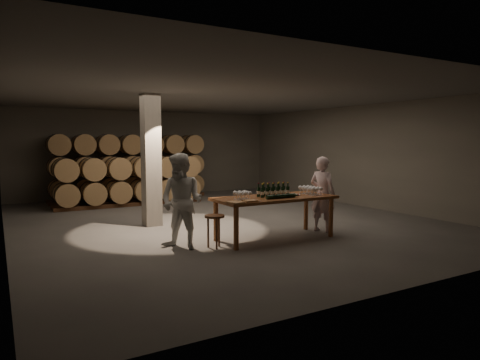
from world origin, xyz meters
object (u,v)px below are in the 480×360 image
notebook_near (250,201)px  stool (215,221)px  tasting_table (275,201)px  bottle_cluster (273,191)px  person_man (322,194)px  plate (294,195)px  person_woman (182,201)px

notebook_near → stool: size_ratio=0.40×
tasting_table → bottle_cluster: 0.22m
bottle_cluster → notebook_near: bearing=-151.8°
tasting_table → person_man: (1.35, 0.06, 0.07)m
bottle_cluster → notebook_near: (-0.86, -0.46, -0.09)m
person_man → bottle_cluster: bearing=70.9°
plate → notebook_near: notebook_near is taller
person_man → person_woman: person_woman is taller
stool → tasting_table: bearing=3.1°
plate → person_woman: (-2.52, 0.19, 0.01)m
tasting_table → notebook_near: notebook_near is taller
plate → person_woman: 2.53m
plate → person_man: size_ratio=0.17×
stool → plate: bearing=1.8°
bottle_cluster → notebook_near: bottle_cluster is taller
plate → stool: plate is taller
tasting_table → plate: 0.50m
plate → bottle_cluster: bearing=169.0°
notebook_near → person_woman: 1.31m
tasting_table → plate: size_ratio=9.12×
person_man → stool: bearing=74.5°
bottle_cluster → plate: bottle_cluster is taller
plate → person_woman: bearing=175.7°
tasting_table → person_woman: 2.05m
tasting_table → notebook_near: 0.94m
notebook_near → stool: bearing=153.3°
bottle_cluster → stool: bottle_cluster is taller
bottle_cluster → person_woman: (-2.04, 0.10, -0.09)m
bottle_cluster → person_man: bearing=-0.8°
tasting_table → notebook_near: bearing=-155.6°
tasting_table → stool: size_ratio=4.05×
plate → person_man: bearing=4.9°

